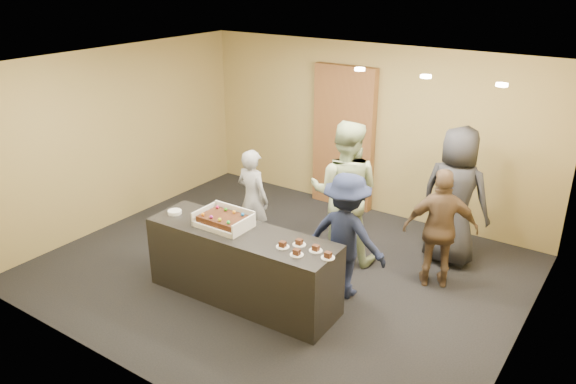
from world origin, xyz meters
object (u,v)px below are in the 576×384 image
at_px(serving_counter, 242,265).
at_px(storage_cabinet, 344,138).
at_px(plate_stack, 175,212).
at_px(person_server_grey, 253,199).
at_px(cake_box, 225,222).
at_px(person_dark_suit, 455,196).
at_px(person_sage_man, 345,193).
at_px(sheet_cake, 224,219).
at_px(person_navy_man, 346,236).
at_px(person_brown_extra, 440,229).

bearing_deg(serving_counter, storage_cabinet, 95.90).
xyz_separation_m(plate_stack, person_server_grey, (0.26, 1.25, -0.19)).
relative_size(storage_cabinet, cake_box, 3.68).
bearing_deg(cake_box, plate_stack, -172.68).
bearing_deg(cake_box, person_dark_suit, 49.15).
xyz_separation_m(person_server_grey, person_sage_man, (1.24, 0.39, 0.25)).
bearing_deg(person_sage_man, serving_counter, 54.49).
bearing_deg(person_dark_suit, person_sage_man, 34.88).
height_order(sheet_cake, plate_stack, sheet_cake).
relative_size(person_navy_man, person_brown_extra, 1.01).
height_order(serving_counter, plate_stack, plate_stack).
relative_size(person_sage_man, person_brown_extra, 1.26).
bearing_deg(person_sage_man, sheet_cake, 46.24).
distance_m(storage_cabinet, person_sage_man, 1.91).
height_order(person_sage_man, person_brown_extra, person_sage_man).
xyz_separation_m(storage_cabinet, sheet_cake, (0.17, -3.21, -0.17)).
distance_m(storage_cabinet, person_server_grey, 2.11).
height_order(plate_stack, person_server_grey, person_server_grey).
bearing_deg(cake_box, storage_cabinet, 93.09).
distance_m(serving_counter, plate_stack, 1.11).
xyz_separation_m(sheet_cake, person_sage_man, (0.77, 1.57, -0.02)).
bearing_deg(storage_cabinet, sheet_cake, -86.94).
relative_size(serving_counter, person_navy_man, 1.53).
distance_m(cake_box, plate_stack, 0.75).
distance_m(plate_stack, person_navy_man, 2.15).
bearing_deg(person_navy_man, sheet_cake, 32.26).
distance_m(person_navy_man, person_brown_extra, 1.20).
height_order(storage_cabinet, person_server_grey, storage_cabinet).
relative_size(storage_cabinet, person_brown_extra, 1.51).
height_order(cake_box, sheet_cake, cake_box).
height_order(serving_counter, person_brown_extra, person_brown_extra).
bearing_deg(person_server_grey, storage_cabinet, -93.06).
bearing_deg(sheet_cake, serving_counter, -0.00).
bearing_deg(person_dark_suit, plate_stack, 44.13).
relative_size(person_server_grey, person_sage_man, 0.74).
height_order(person_sage_man, person_navy_man, person_sage_man).
height_order(sheet_cake, person_dark_suit, person_dark_suit).
relative_size(person_sage_man, person_dark_suit, 1.03).
bearing_deg(storage_cabinet, person_navy_man, -60.01).
distance_m(serving_counter, person_server_grey, 1.42).
distance_m(person_server_grey, person_dark_suit, 2.75).
xyz_separation_m(plate_stack, person_brown_extra, (2.82, 1.71, -0.15)).
relative_size(person_sage_man, person_navy_man, 1.25).
height_order(cake_box, person_navy_man, person_navy_man).
bearing_deg(storage_cabinet, person_sage_man, -60.31).
xyz_separation_m(sheet_cake, person_server_grey, (-0.48, 1.18, -0.27)).
distance_m(person_navy_man, person_dark_suit, 1.74).
height_order(storage_cabinet, person_brown_extra, storage_cabinet).
xyz_separation_m(storage_cabinet, person_navy_man, (1.39, -2.42, -0.38)).
bearing_deg(person_dark_suit, person_navy_man, 65.98).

